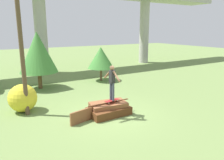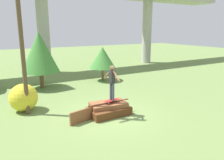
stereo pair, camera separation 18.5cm
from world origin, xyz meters
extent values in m
plane|color=olive|center=(0.00, 0.00, 0.00)|extent=(80.00, 80.00, 0.00)
cube|color=#5B3319|center=(0.00, 0.00, 0.19)|extent=(1.97, 1.22, 0.37)
cube|color=brown|center=(0.02, 0.10, 0.48)|extent=(1.88, 1.28, 0.25)
cylinder|color=brown|center=(0.00, 0.00, 0.61)|extent=(2.20, 0.06, 0.06)
cube|color=brown|center=(-1.43, -0.14, 0.29)|extent=(1.28, 0.40, 0.58)
cube|color=maroon|center=(0.14, -0.07, 0.72)|extent=(0.80, 0.34, 0.01)
cylinder|color=silver|center=(0.39, 0.07, 0.67)|extent=(0.06, 0.04, 0.05)
cylinder|color=silver|center=(0.42, -0.12, 0.67)|extent=(0.06, 0.04, 0.05)
cylinder|color=silver|center=(-0.15, -0.01, 0.67)|extent=(0.06, 0.04, 0.05)
cylinder|color=silver|center=(-0.12, -0.20, 0.67)|extent=(0.06, 0.04, 0.05)
cylinder|color=#383D4C|center=(0.12, 0.02, 1.16)|extent=(0.12, 0.12, 0.85)
cylinder|color=#383D4C|center=(0.15, -0.15, 1.16)|extent=(0.12, 0.12, 0.85)
cube|color=black|center=(0.14, -0.07, 1.89)|extent=(0.25, 0.24, 0.61)
sphere|color=brown|center=(0.14, -0.07, 2.30)|extent=(0.22, 0.22, 0.22)
cylinder|color=brown|center=(0.09, 0.25, 1.95)|extent=(0.16, 0.50, 0.47)
cylinder|color=brown|center=(0.18, -0.38, 1.95)|extent=(0.16, 0.50, 0.47)
cylinder|color=#A8A59E|center=(0.00, 12.24, 3.66)|extent=(1.10, 1.10, 7.32)
cylinder|color=#A8A59E|center=(12.10, 12.24, 3.66)|extent=(1.10, 1.10, 7.32)
cylinder|color=brown|center=(-3.37, 2.07, 4.45)|extent=(0.20, 0.20, 8.90)
cylinder|color=brown|center=(-1.66, 6.63, 0.57)|extent=(0.27, 0.27, 1.15)
cone|color=#428438|center=(-1.66, 6.63, 2.53)|extent=(2.55, 2.55, 2.76)
cylinder|color=brown|center=(3.09, 6.52, 0.51)|extent=(0.19, 0.19, 1.01)
cone|color=#428438|center=(3.09, 6.52, 1.85)|extent=(2.08, 2.08, 1.67)
sphere|color=gold|center=(-3.45, 2.61, 0.70)|extent=(1.40, 1.40, 1.40)
camera|label=1|loc=(-5.02, -8.56, 4.07)|focal=35.00mm
camera|label=2|loc=(-4.86, -8.66, 4.07)|focal=35.00mm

